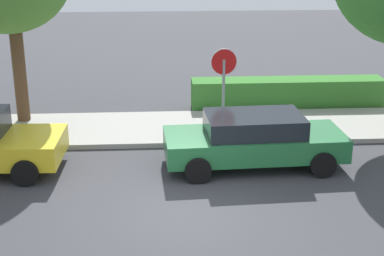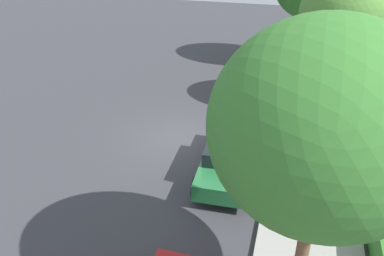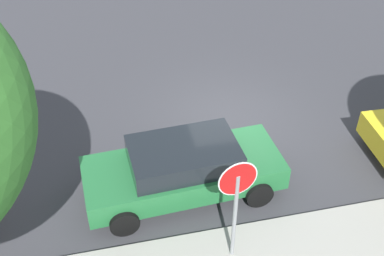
{
  "view_description": "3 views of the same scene",
  "coord_description": "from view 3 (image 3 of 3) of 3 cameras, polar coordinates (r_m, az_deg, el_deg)",
  "views": [
    {
      "loc": [
        -0.56,
        -11.23,
        5.88
      ],
      "look_at": [
        0.21,
        1.57,
        1.37
      ],
      "focal_mm": 55.0,
      "sensor_mm": 36.0,
      "label": 1
    },
    {
      "loc": [
        12.76,
        4.25,
        7.88
      ],
      "look_at": [
        0.86,
        0.81,
        1.05
      ],
      "focal_mm": 35.0,
      "sensor_mm": 36.0,
      "label": 2
    },
    {
      "loc": [
        3.4,
        10.28,
        8.18
      ],
      "look_at": [
        1.5,
        1.92,
        1.41
      ],
      "focal_mm": 45.0,
      "sensor_mm": 36.0,
      "label": 3
    }
  ],
  "objects": [
    {
      "name": "ground_plane",
      "position": [
        13.57,
        4.39,
        1.08
      ],
      "size": [
        60.0,
        60.0,
        0.0
      ],
      "primitive_type": "plane",
      "color": "#38383D"
    },
    {
      "name": "stop_sign",
      "position": [
        8.86,
        5.28,
        -8.09
      ],
      "size": [
        0.75,
        0.11,
        2.61
      ],
      "color": "gray",
      "rests_on": "ground_plane"
    },
    {
      "name": "parked_car_green",
      "position": [
        10.92,
        -1.02,
        -4.81
      ],
      "size": [
        4.56,
        2.13,
        1.37
      ],
      "color": "#236B38",
      "rests_on": "ground_plane"
    }
  ]
}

